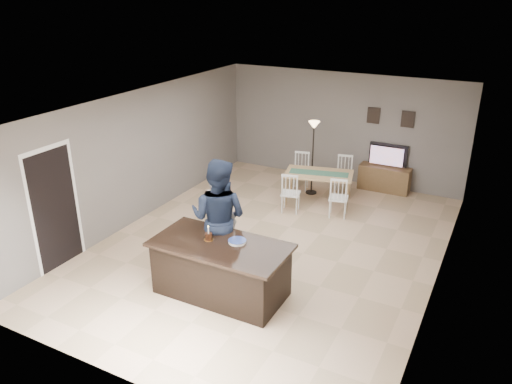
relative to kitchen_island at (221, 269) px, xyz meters
The scene contains 14 objects.
floor 1.86m from the kitchen_island, 90.00° to the left, with size 8.00×8.00×0.00m, color tan.
room_shell 2.18m from the kitchen_island, 90.00° to the left, with size 8.00×8.00×8.00m.
kitchen_island is the anchor object (origin of this frame).
tv_console 5.70m from the kitchen_island, 77.84° to the left, with size 1.20×0.40×0.60m, color brown.
television 5.78m from the kitchen_island, 77.99° to the left, with size 0.91×0.12×0.53m, color black.
tv_screen_glow 5.70m from the kitchen_island, 77.82° to the left, with size 0.78×0.78×0.00m, color #DA5718.
picture_frames 6.03m from the kitchen_island, 78.74° to the left, with size 1.10×0.02×0.38m.
doorway 3.14m from the kitchen_island, behind, with size 0.00×2.10×2.65m.
woman 0.99m from the kitchen_island, 122.44° to the left, with size 0.65×0.43×1.78m, color silver.
man 0.87m from the kitchen_island, 123.44° to the left, with size 1.00×0.78×2.06m, color #172034.
birthday_cake 0.55m from the kitchen_island, behind, with size 0.16×0.16×0.24m.
plate_stack 0.54m from the kitchen_island, 35.89° to the left, with size 0.28×0.28×0.04m.
dining_table 4.17m from the kitchen_island, 89.43° to the left, with size 1.78×1.97×0.91m.
floor_lamp 4.70m from the kitchen_island, 93.58° to the left, with size 0.26×0.26×1.75m.
Camera 1 is at (3.64, -7.58, 4.59)m, focal length 35.00 mm.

